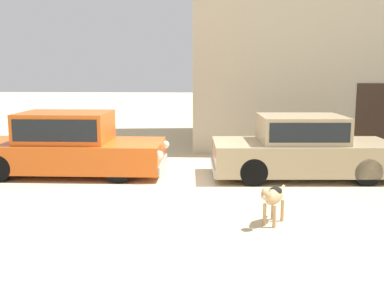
{
  "coord_description": "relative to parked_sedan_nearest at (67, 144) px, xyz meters",
  "views": [
    {
      "loc": [
        1.02,
        -9.45,
        2.49
      ],
      "look_at": [
        0.59,
        0.2,
        0.9
      ],
      "focal_mm": 42.45,
      "sensor_mm": 36.0,
      "label": 1
    }
  ],
  "objects": [
    {
      "name": "ground_plane",
      "position": [
        2.43,
        -1.07,
        -0.74
      ],
      "size": [
        80.0,
        80.0,
        0.0
      ],
      "primitive_type": "plane",
      "color": "#CCB78E"
    },
    {
      "name": "parked_sedan_nearest",
      "position": [
        0.0,
        0.0,
        0.0
      ],
      "size": [
        4.65,
        1.79,
        1.5
      ],
      "rotation": [
        0.0,
        0.0,
        0.0
      ],
      "color": "#D15619",
      "rests_on": "ground_plane"
    },
    {
      "name": "parked_sedan_second",
      "position": [
        5.53,
        -0.05,
        -0.02
      ],
      "size": [
        4.33,
        1.97,
        1.45
      ],
      "rotation": [
        0.0,
        0.0,
        0.05
      ],
      "color": "tan",
      "rests_on": "ground_plane"
    },
    {
      "name": "stray_dog_spotted",
      "position": [
        4.44,
        -3.37,
        -0.28
      ],
      "size": [
        0.51,
        0.85,
        0.68
      ],
      "rotation": [
        0.0,
        0.0,
        4.21
      ],
      "color": "tan",
      "rests_on": "ground_plane"
    }
  ]
}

